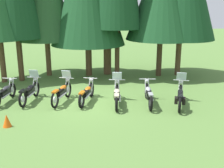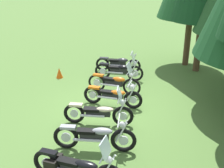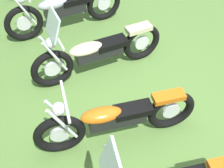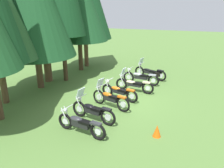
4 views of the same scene
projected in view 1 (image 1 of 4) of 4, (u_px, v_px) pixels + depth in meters
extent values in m
plane|color=#547A38|center=(89.00, 103.00, 12.82)|extent=(80.00, 80.00, 0.00)
torus|color=black|center=(12.00, 90.00, 13.61)|extent=(0.22, 0.69, 0.69)
cylinder|color=silver|center=(12.00, 90.00, 13.61)|extent=(0.09, 0.26, 0.26)
cube|color=black|center=(5.00, 93.00, 12.82)|extent=(0.35, 0.81, 0.25)
ellipsoid|color=#2D2D33|center=(6.00, 88.00, 12.99)|extent=(0.37, 0.59, 0.20)
cube|color=black|center=(2.00, 92.00, 12.58)|extent=(0.34, 0.56, 0.10)
cylinder|color=silver|center=(9.00, 85.00, 13.47)|extent=(0.10, 0.34, 0.65)
cylinder|color=silver|center=(13.00, 85.00, 13.46)|extent=(0.10, 0.34, 0.65)
cylinder|color=silver|center=(10.00, 78.00, 13.30)|extent=(0.70, 0.15, 0.04)
sphere|color=silver|center=(11.00, 80.00, 13.42)|extent=(0.20, 0.20, 0.17)
cylinder|color=silver|center=(6.00, 96.00, 12.67)|extent=(0.21, 0.78, 0.08)
torus|color=black|center=(36.00, 89.00, 13.67)|extent=(0.25, 0.75, 0.75)
cylinder|color=silver|center=(36.00, 89.00, 13.67)|extent=(0.11, 0.29, 0.29)
torus|color=black|center=(23.00, 99.00, 12.21)|extent=(0.25, 0.75, 0.75)
cylinder|color=silver|center=(23.00, 99.00, 12.21)|extent=(0.11, 0.29, 0.29)
cube|color=black|center=(30.00, 91.00, 12.91)|extent=(0.37, 0.79, 0.25)
ellipsoid|color=black|center=(31.00, 87.00, 13.07)|extent=(0.38, 0.58, 0.19)
cube|color=black|center=(27.00, 90.00, 12.68)|extent=(0.36, 0.55, 0.10)
cube|color=black|center=(23.00, 91.00, 12.19)|extent=(0.29, 0.47, 0.08)
cylinder|color=silver|center=(33.00, 83.00, 13.54)|extent=(0.11, 0.34, 0.65)
cylinder|color=silver|center=(37.00, 84.00, 13.52)|extent=(0.11, 0.34, 0.65)
cylinder|color=silver|center=(34.00, 77.00, 13.36)|extent=(0.68, 0.17, 0.04)
sphere|color=silver|center=(35.00, 79.00, 13.48)|extent=(0.20, 0.20, 0.17)
cylinder|color=silver|center=(31.00, 95.00, 12.76)|extent=(0.23, 0.76, 0.08)
cube|color=silver|center=(34.00, 74.00, 13.33)|extent=(0.46, 0.24, 0.39)
torus|color=black|center=(68.00, 90.00, 13.54)|extent=(0.31, 0.74, 0.75)
cylinder|color=silver|center=(68.00, 90.00, 13.54)|extent=(0.14, 0.30, 0.30)
torus|color=black|center=(55.00, 100.00, 12.12)|extent=(0.31, 0.74, 0.75)
cylinder|color=silver|center=(55.00, 100.00, 12.12)|extent=(0.14, 0.30, 0.30)
cube|color=black|center=(62.00, 92.00, 12.80)|extent=(0.40, 0.77, 0.26)
ellipsoid|color=#D16014|center=(63.00, 88.00, 12.95)|extent=(0.38, 0.58, 0.20)
cube|color=black|center=(60.00, 91.00, 12.57)|extent=(0.36, 0.54, 0.10)
cube|color=#D16014|center=(55.00, 91.00, 12.10)|extent=(0.29, 0.47, 0.08)
cylinder|color=silver|center=(66.00, 84.00, 13.41)|extent=(0.14, 0.33, 0.65)
cylinder|color=silver|center=(69.00, 84.00, 13.38)|extent=(0.14, 0.33, 0.65)
cylinder|color=silver|center=(66.00, 78.00, 13.23)|extent=(0.71, 0.26, 0.04)
sphere|color=silver|center=(67.00, 80.00, 13.35)|extent=(0.21, 0.21, 0.17)
cylinder|color=silver|center=(63.00, 95.00, 12.64)|extent=(0.30, 0.74, 0.08)
cube|color=silver|center=(66.00, 74.00, 13.20)|extent=(0.47, 0.28, 0.39)
torus|color=black|center=(91.00, 90.00, 13.61)|extent=(0.31, 0.71, 0.70)
cylinder|color=silver|center=(91.00, 90.00, 13.61)|extent=(0.12, 0.27, 0.26)
torus|color=black|center=(82.00, 100.00, 12.11)|extent=(0.31, 0.71, 0.70)
cylinder|color=silver|center=(82.00, 100.00, 12.11)|extent=(0.12, 0.27, 0.26)
cube|color=black|center=(87.00, 93.00, 12.84)|extent=(0.41, 0.81, 0.22)
ellipsoid|color=#D16014|center=(88.00, 89.00, 13.00)|extent=(0.39, 0.61, 0.17)
cube|color=black|center=(85.00, 92.00, 12.60)|extent=(0.37, 0.57, 0.10)
cube|color=#D16014|center=(82.00, 93.00, 12.10)|extent=(0.30, 0.47, 0.08)
cylinder|color=silver|center=(89.00, 84.00, 13.49)|extent=(0.13, 0.33, 0.65)
cylinder|color=silver|center=(92.00, 84.00, 13.46)|extent=(0.13, 0.33, 0.65)
cylinder|color=silver|center=(90.00, 78.00, 13.30)|extent=(0.66, 0.22, 0.04)
sphere|color=silver|center=(91.00, 80.00, 13.42)|extent=(0.21, 0.21, 0.17)
cylinder|color=silver|center=(88.00, 96.00, 12.67)|extent=(0.29, 0.78, 0.08)
torus|color=black|center=(117.00, 92.00, 13.30)|extent=(0.19, 0.72, 0.71)
cylinder|color=silver|center=(117.00, 92.00, 13.30)|extent=(0.08, 0.27, 0.27)
torus|color=black|center=(117.00, 103.00, 11.72)|extent=(0.19, 0.72, 0.71)
cylinder|color=silver|center=(117.00, 103.00, 11.72)|extent=(0.08, 0.27, 0.27)
cube|color=black|center=(117.00, 95.00, 12.49)|extent=(0.31, 0.83, 0.20)
ellipsoid|color=beige|center=(117.00, 91.00, 12.67)|extent=(0.34, 0.60, 0.16)
cube|color=black|center=(117.00, 95.00, 12.24)|extent=(0.31, 0.56, 0.10)
cube|color=beige|center=(117.00, 95.00, 11.71)|extent=(0.25, 0.46, 0.08)
cylinder|color=silver|center=(115.00, 86.00, 13.16)|extent=(0.08, 0.34, 0.65)
cylinder|color=silver|center=(119.00, 86.00, 13.16)|extent=(0.08, 0.34, 0.65)
cylinder|color=silver|center=(117.00, 80.00, 12.99)|extent=(0.76, 0.12, 0.04)
sphere|color=silver|center=(117.00, 82.00, 13.11)|extent=(0.19, 0.19, 0.17)
cylinder|color=silver|center=(120.00, 98.00, 12.33)|extent=(0.17, 0.81, 0.08)
cube|color=silver|center=(117.00, 76.00, 12.96)|extent=(0.45, 0.20, 0.39)
torus|color=black|center=(147.00, 91.00, 13.37)|extent=(0.19, 0.75, 0.74)
cylinder|color=silver|center=(147.00, 91.00, 13.37)|extent=(0.08, 0.28, 0.28)
torus|color=black|center=(151.00, 103.00, 11.77)|extent=(0.19, 0.75, 0.74)
cylinder|color=silver|center=(151.00, 103.00, 11.77)|extent=(0.08, 0.28, 0.28)
cube|color=black|center=(149.00, 94.00, 12.54)|extent=(0.28, 0.84, 0.25)
ellipsoid|color=#9EA0A8|center=(148.00, 89.00, 12.72)|extent=(0.30, 0.61, 0.20)
cube|color=black|center=(149.00, 93.00, 12.29)|extent=(0.28, 0.57, 0.10)
cube|color=#9EA0A8|center=(151.00, 94.00, 11.76)|extent=(0.22, 0.46, 0.08)
cylinder|color=silver|center=(145.00, 85.00, 13.23)|extent=(0.08, 0.34, 0.65)
cylinder|color=silver|center=(149.00, 85.00, 13.23)|extent=(0.08, 0.34, 0.65)
cylinder|color=silver|center=(147.00, 79.00, 13.06)|extent=(0.77, 0.11, 0.04)
sphere|color=silver|center=(147.00, 81.00, 13.18)|extent=(0.19, 0.19, 0.17)
cylinder|color=silver|center=(152.00, 97.00, 12.39)|extent=(0.16, 0.83, 0.08)
torus|color=black|center=(180.00, 92.00, 13.14)|extent=(0.35, 0.74, 0.75)
cylinder|color=silver|center=(180.00, 92.00, 13.14)|extent=(0.14, 0.28, 0.28)
torus|color=black|center=(180.00, 104.00, 11.57)|extent=(0.35, 0.74, 0.75)
cylinder|color=silver|center=(180.00, 104.00, 11.57)|extent=(0.14, 0.28, 0.28)
cube|color=black|center=(180.00, 96.00, 12.33)|extent=(0.45, 0.85, 0.21)
ellipsoid|color=black|center=(180.00, 92.00, 12.51)|extent=(0.42, 0.64, 0.17)
cube|color=black|center=(180.00, 95.00, 12.09)|extent=(0.39, 0.60, 0.10)
cube|color=black|center=(180.00, 96.00, 11.55)|extent=(0.31, 0.47, 0.08)
cylinder|color=silver|center=(179.00, 87.00, 13.02)|extent=(0.15, 0.33, 0.65)
cylinder|color=silver|center=(182.00, 87.00, 12.99)|extent=(0.15, 0.33, 0.65)
cylinder|color=silver|center=(181.00, 80.00, 12.84)|extent=(0.69, 0.26, 0.04)
sphere|color=silver|center=(181.00, 82.00, 12.96)|extent=(0.22, 0.22, 0.17)
cylinder|color=silver|center=(183.00, 99.00, 12.15)|extent=(0.34, 0.82, 0.08)
cube|color=silver|center=(181.00, 76.00, 12.81)|extent=(0.47, 0.28, 0.39)
cube|color=black|center=(176.00, 100.00, 11.77)|extent=(0.23, 0.35, 0.26)
cube|color=black|center=(184.00, 101.00, 11.69)|extent=(0.23, 0.35, 0.26)
cylinder|color=#4C3823|center=(2.00, 61.00, 16.00)|extent=(0.32, 0.32, 2.51)
cylinder|color=#4C3823|center=(20.00, 59.00, 16.37)|extent=(0.32, 0.32, 2.54)
cylinder|color=brown|center=(48.00, 58.00, 17.61)|extent=(0.32, 0.32, 2.27)
cylinder|color=#4C3823|center=(89.00, 60.00, 17.63)|extent=(0.39, 0.39, 1.99)
cylinder|color=brown|center=(107.00, 50.00, 17.83)|extent=(0.49, 0.49, 3.17)
cylinder|color=#42301E|center=(117.00, 54.00, 16.93)|extent=(0.29, 0.29, 3.01)
cylinder|color=#42301E|center=(159.00, 58.00, 17.51)|extent=(0.34, 0.34, 2.32)
cylinder|color=brown|center=(178.00, 57.00, 17.74)|extent=(0.34, 0.34, 2.32)
cone|color=#EA590F|center=(7.00, 121.00, 10.27)|extent=(0.32, 0.32, 0.48)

